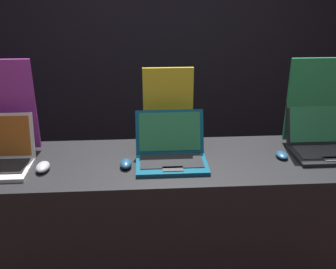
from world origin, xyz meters
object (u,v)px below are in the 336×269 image
at_px(promo_stand_front, 3,109).
at_px(mouse_back, 282,155).
at_px(laptop_middle, 171,151).
at_px(promo_stand_middle, 168,109).
at_px(mouse_front, 43,167).
at_px(mouse_middle, 126,164).
at_px(promo_stand_back, 318,103).
at_px(laptop_back, 323,142).

distance_m(promo_stand_front, mouse_back, 1.54).
bearing_deg(laptop_middle, promo_stand_middle, 90.00).
distance_m(mouse_front, laptop_middle, 0.67).
bearing_deg(mouse_back, promo_stand_front, 173.30).
relative_size(mouse_middle, mouse_back, 1.03).
bearing_deg(promo_stand_back, laptop_back, -90.00).
xyz_separation_m(mouse_front, promo_stand_middle, (0.66, 0.30, 0.20)).
relative_size(mouse_front, laptop_middle, 0.31).
distance_m(mouse_front, laptop_back, 1.53).
height_order(promo_stand_front, promo_stand_middle, promo_stand_front).
bearing_deg(mouse_front, promo_stand_front, 134.45).
bearing_deg(laptop_back, promo_stand_middle, 168.73).
height_order(mouse_middle, promo_stand_back, promo_stand_back).
height_order(promo_stand_front, promo_stand_back, promo_stand_front).
bearing_deg(mouse_front, laptop_middle, 5.51).
bearing_deg(mouse_back, mouse_middle, -175.90).
distance_m(promo_stand_front, laptop_back, 1.78).
relative_size(mouse_front, mouse_middle, 1.15).
distance_m(laptop_middle, mouse_back, 0.61).
distance_m(laptop_middle, promo_stand_middle, 0.28).
xyz_separation_m(promo_stand_front, mouse_middle, (0.67, -0.24, -0.23)).
height_order(promo_stand_front, mouse_middle, promo_stand_front).
bearing_deg(laptop_middle, mouse_middle, -167.05).
bearing_deg(mouse_middle, promo_stand_front, 160.26).
bearing_deg(mouse_back, laptop_back, 12.80).
bearing_deg(promo_stand_middle, promo_stand_back, -2.17).
bearing_deg(mouse_front, mouse_back, 3.14).
distance_m(promo_stand_front, mouse_middle, 0.74).
bearing_deg(promo_stand_front, promo_stand_back, 0.57).
xyz_separation_m(mouse_middle, laptop_back, (1.10, 0.12, 0.04)).
xyz_separation_m(promo_stand_middle, laptop_back, (0.86, -0.17, -0.16)).
bearing_deg(laptop_back, promo_stand_front, 176.08).
relative_size(promo_stand_front, mouse_back, 5.35).
distance_m(mouse_middle, promo_stand_middle, 0.42).
height_order(mouse_front, laptop_back, laptop_back).
relative_size(laptop_middle, mouse_back, 3.81).
distance_m(laptop_middle, laptop_back, 0.86).
xyz_separation_m(mouse_front, laptop_middle, (0.66, 0.06, 0.04)).
xyz_separation_m(laptop_middle, promo_stand_middle, (0.00, 0.23, 0.16)).
relative_size(mouse_front, laptop_back, 0.32).
height_order(mouse_middle, mouse_back, mouse_middle).
relative_size(mouse_front, promo_stand_front, 0.22).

